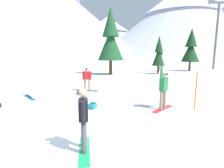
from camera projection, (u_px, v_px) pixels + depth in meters
The scene contains 15 objects.
ground_plane at pixel (82, 135), 5.79m from camera, with size 800.00×800.00×0.00m, color white.
snowboarder_foreground at pixel (84, 119), 4.69m from camera, with size 0.54×1.55×1.70m.
snowboarder_midground at pixel (163, 89), 8.28m from camera, with size 1.27×1.36×2.04m.
snowboarder_background at pixel (87, 79), 12.40m from camera, with size 1.54×0.43×1.65m.
loose_snowboard_near_right at pixel (29, 97), 10.66m from camera, with size 1.46×1.61×0.09m.
backpack_teal at pixel (92, 106), 8.54m from camera, with size 0.44×0.56×0.29m.
trail_marker_pole at pixel (196, 92), 8.13m from camera, with size 0.06×0.06×1.76m, color orange.
pine_tree_leaning at pixel (159, 56), 26.04m from camera, with size 1.47×1.47×4.14m.
pine_tree_young at pixel (191, 48), 26.31m from camera, with size 2.55×2.55×6.23m.
pine_tree_broad at pixel (111, 38), 21.57m from camera, with size 3.13×3.13×8.02m.
pine_tree_short at pixel (159, 53), 22.63m from camera, with size 1.60×1.60×4.78m.
ski_lift_tower at pixel (217, 31), 28.68m from camera, with size 3.55×0.36×10.63m.
peak_north_spur at pixel (29, 7), 165.65m from camera, with size 208.86×208.86×86.33m.
peak_west_ridge at pixel (107, 35), 246.65m from camera, with size 134.32×134.32×51.64m.
peak_central_summit at pixel (180, 20), 188.44m from camera, with size 170.07×170.07×70.34m.
Camera 1 is at (1.15, -5.40, 2.58)m, focal length 28.79 mm.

